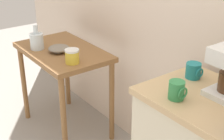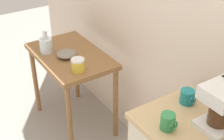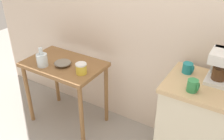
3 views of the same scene
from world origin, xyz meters
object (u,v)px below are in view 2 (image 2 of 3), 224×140
at_px(coffee_maker, 224,104).
at_px(mug_tall_green, 168,122).
at_px(glass_carafe_vase, 46,45).
at_px(bowl_stoneware, 67,54).
at_px(canister_enamel, 78,65).
at_px(mug_dark_teal, 187,97).

bearing_deg(coffee_maker, mug_tall_green, -117.26).
bearing_deg(glass_carafe_vase, bowl_stoneware, 32.62).
distance_m(canister_enamel, mug_tall_green, 1.06).
height_order(mug_tall_green, mug_dark_teal, mug_tall_green).
distance_m(glass_carafe_vase, coffee_maker, 1.67).
bearing_deg(mug_tall_green, glass_carafe_vase, -177.05).
height_order(glass_carafe_vase, mug_tall_green, mug_tall_green).
bearing_deg(canister_enamel, bowl_stoneware, 174.12).
relative_size(glass_carafe_vase, canister_enamel, 1.85).
bearing_deg(bowl_stoneware, canister_enamel, -5.88).
height_order(bowl_stoneware, glass_carafe_vase, glass_carafe_vase).
height_order(glass_carafe_vase, mug_dark_teal, mug_dark_teal).
distance_m(glass_carafe_vase, canister_enamel, 0.44).
height_order(coffee_maker, mug_tall_green, coffee_maker).
height_order(glass_carafe_vase, canister_enamel, glass_carafe_vase).
distance_m(bowl_stoneware, mug_tall_green, 1.32).
relative_size(coffee_maker, mug_tall_green, 2.74).
xyz_separation_m(canister_enamel, mug_tall_green, (1.05, -0.01, 0.16)).
bearing_deg(mug_dark_teal, coffee_maker, 1.97).
xyz_separation_m(glass_carafe_vase, mug_tall_green, (1.48, 0.08, 0.15)).
relative_size(glass_carafe_vase, coffee_maker, 0.78).
distance_m(bowl_stoneware, glass_carafe_vase, 0.21).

